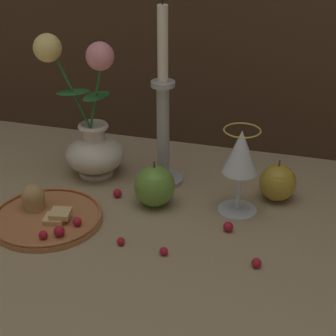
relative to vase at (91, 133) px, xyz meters
name	(u,v)px	position (x,y,z in m)	size (l,w,h in m)	color
ground_plane	(147,209)	(0.16, -0.11, -0.10)	(2.40, 2.40, 0.00)	#9E8966
vase	(91,133)	(0.00, 0.00, 0.00)	(0.17, 0.13, 0.30)	silver
plate_with_pastries	(45,214)	(-0.01, -0.20, -0.09)	(0.21, 0.21, 0.06)	#B77042
wine_glass	(241,156)	(0.33, -0.06, 0.02)	(0.08, 0.08, 0.17)	silver
candlestick	(165,123)	(0.16, 0.01, 0.04)	(0.08, 0.08, 0.38)	#A3A3A8
apple_beside_vase	(155,186)	(0.17, -0.08, -0.06)	(0.08, 0.08, 0.09)	#669938
apple_near_glass	(278,183)	(0.39, 0.00, -0.06)	(0.07, 0.07, 0.09)	#B2932D
berry_near_plate	(121,241)	(0.15, -0.23, -0.09)	(0.01, 0.01, 0.01)	#AD192D
berry_front_center	(228,227)	(0.32, -0.14, -0.09)	(0.02, 0.02, 0.02)	#AD192D
berry_by_glass_stem	(164,251)	(0.23, -0.24, -0.09)	(0.01, 0.01, 0.01)	#AD192D
berry_under_candlestick	(117,193)	(0.09, -0.08, -0.09)	(0.02, 0.02, 0.02)	#AD192D
berry_far_right	(256,263)	(0.39, -0.23, -0.09)	(0.02, 0.02, 0.02)	#AD192D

